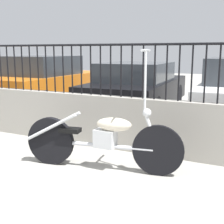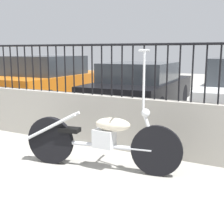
% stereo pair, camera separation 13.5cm
% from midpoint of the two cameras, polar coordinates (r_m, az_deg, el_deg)
% --- Properties ---
extents(low_wall, '(8.95, 0.18, 0.86)m').
position_cam_midpoint_polar(low_wall, '(5.46, -7.80, -1.05)').
color(low_wall, '#9E998E').
rests_on(low_wall, ground_plane).
extents(fence_railing, '(8.95, 0.04, 0.83)m').
position_cam_midpoint_polar(fence_railing, '(5.34, -8.08, 9.19)').
color(fence_railing, black).
rests_on(fence_railing, low_wall).
extents(motorcycle_silver, '(2.14, 0.65, 1.60)m').
position_cam_midpoint_polar(motorcycle_silver, '(4.18, -3.99, -4.81)').
color(motorcycle_silver, black).
rests_on(motorcycle_silver, ground_plane).
extents(car_orange, '(1.96, 4.08, 1.43)m').
position_cam_midpoint_polar(car_orange, '(9.18, -12.63, 5.51)').
color(car_orange, black).
rests_on(car_orange, ground_plane).
extents(car_black, '(2.00, 4.11, 1.29)m').
position_cam_midpoint_polar(car_black, '(7.94, 4.16, 4.48)').
color(car_black, black).
rests_on(car_black, ground_plane).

